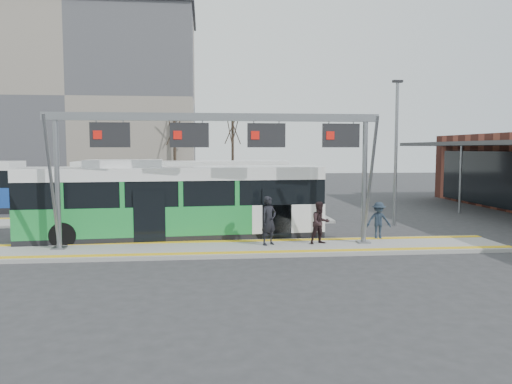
% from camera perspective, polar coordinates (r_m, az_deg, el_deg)
% --- Properties ---
extents(ground, '(120.00, 120.00, 0.00)m').
position_cam_1_polar(ground, '(19.68, -3.09, -6.69)').
color(ground, '#2D2D30').
rests_on(ground, ground).
extents(platform_main, '(22.00, 3.00, 0.15)m').
position_cam_1_polar(platform_main, '(19.66, -3.09, -6.48)').
color(platform_main, gray).
rests_on(platform_main, ground).
extents(platform_second, '(20.00, 3.00, 0.15)m').
position_cam_1_polar(platform_second, '(27.69, -12.23, -3.23)').
color(platform_second, gray).
rests_on(platform_second, ground).
extents(tactile_main, '(22.00, 2.65, 0.02)m').
position_cam_1_polar(tactile_main, '(19.65, -3.09, -6.24)').
color(tactile_main, yellow).
rests_on(tactile_main, platform_main).
extents(tactile_second, '(20.00, 0.35, 0.02)m').
position_cam_1_polar(tactile_second, '(28.81, -11.99, -2.74)').
color(tactile_second, yellow).
rests_on(tactile_second, platform_second).
extents(gantry, '(13.00, 1.68, 5.20)m').
position_cam_1_polar(gantry, '(19.51, -4.21, 5.91)').
color(gantry, slate).
rests_on(gantry, platform_main).
extents(apartment_block, '(24.50, 12.50, 18.40)m').
position_cam_1_polar(apartment_block, '(57.01, -19.46, 9.98)').
color(apartment_block, gray).
rests_on(apartment_block, ground).
extents(hero_bus, '(12.91, 3.59, 3.51)m').
position_cam_1_polar(hero_bus, '(22.04, -9.31, -1.27)').
color(hero_bus, black).
rests_on(hero_bus, ground).
extents(bg_bus_green, '(12.98, 3.50, 3.21)m').
position_cam_1_polar(bg_bus_green, '(31.24, -8.32, 0.54)').
color(bg_bus_green, black).
rests_on(bg_bus_green, ground).
extents(passenger_a, '(0.85, 0.78, 1.95)m').
position_cam_1_polar(passenger_a, '(19.85, 1.47, -3.29)').
color(passenger_a, black).
rests_on(passenger_a, platform_main).
extents(passenger_b, '(0.98, 0.85, 1.71)m').
position_cam_1_polar(passenger_b, '(20.27, 7.35, -3.51)').
color(passenger_b, black).
rests_on(passenger_b, platform_main).
extents(passenger_c, '(1.07, 0.70, 1.57)m').
position_cam_1_polar(passenger_c, '(21.85, 13.84, -3.17)').
color(passenger_c, '#1E2936').
rests_on(passenger_c, platform_main).
extents(tree_left, '(1.40, 1.40, 7.61)m').
position_cam_1_polar(tree_left, '(48.89, -9.30, 7.03)').
color(tree_left, '#382B21').
rests_on(tree_left, ground).
extents(tree_mid, '(1.40, 1.40, 7.89)m').
position_cam_1_polar(tree_mid, '(53.23, -2.69, 7.15)').
color(tree_mid, '#382B21').
rests_on(tree_mid, ground).
extents(tree_far, '(1.40, 1.40, 8.52)m').
position_cam_1_polar(tree_far, '(54.26, -25.37, 7.14)').
color(tree_far, '#382B21').
rests_on(tree_far, ground).
extents(lamp_east, '(0.50, 0.25, 7.44)m').
position_cam_1_polar(lamp_east, '(26.63, 15.71, 4.76)').
color(lamp_east, slate).
rests_on(lamp_east, ground).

